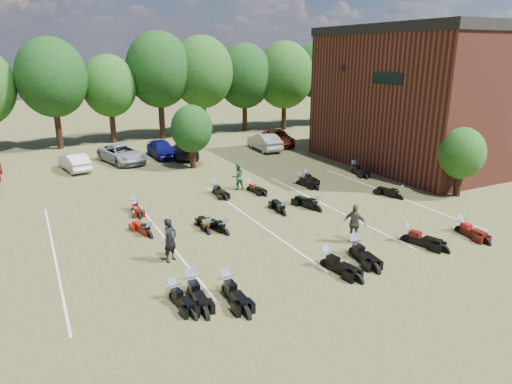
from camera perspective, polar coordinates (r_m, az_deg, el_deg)
ground at (r=24.00m, az=9.25°, el=-4.52°), size 160.00×160.00×0.00m
car_1 at (r=37.70m, az=-21.75°, el=3.50°), size 2.15×4.28×1.35m
car_2 at (r=39.13m, az=-16.38°, el=4.59°), size 3.65×5.74×1.48m
car_3 at (r=39.90m, az=-8.88°, el=5.27°), size 2.90×5.19×1.42m
car_4 at (r=40.36m, az=-11.71°, el=5.33°), size 1.86×4.48×1.52m
car_5 at (r=42.52m, az=1.08°, el=6.29°), size 1.92×4.80×1.55m
car_6 at (r=44.75m, az=2.82°, el=6.75°), size 3.73×5.67×1.45m
car_7 at (r=46.82m, az=9.66°, el=6.93°), size 3.11×4.98×1.35m
person_black at (r=20.13m, az=-10.69°, el=-5.94°), size 0.85×0.77×1.96m
person_green at (r=30.12m, az=-2.30°, el=1.91°), size 0.86×0.68×1.73m
person_grey at (r=22.18m, az=12.26°, el=-3.87°), size 0.98×1.21×1.93m
motorcycle_0 at (r=17.76m, az=-3.67°, el=-12.48°), size 0.81×2.44×1.36m
motorcycle_1 at (r=17.58m, az=-10.23°, el=-13.07°), size 0.97×2.14×1.15m
motorcycle_2 at (r=17.88m, az=-8.05°, el=-12.40°), size 0.90×2.46×1.35m
motorcycle_3 at (r=21.22m, az=12.11°, el=-7.67°), size 1.11×2.52×1.36m
motorcycle_4 at (r=19.93m, az=8.79°, el=-9.18°), size 1.16×2.47×1.32m
motorcycle_5 at (r=23.30m, az=18.35°, el=-5.89°), size 1.52×2.56×1.36m
motorcycle_6 at (r=25.48m, az=24.13°, el=-4.56°), size 0.96×2.33×1.26m
motorcycle_7 at (r=23.23m, az=-13.18°, el=-5.52°), size 1.21×2.26×1.20m
motorcycle_8 at (r=23.24m, az=-6.05°, el=-5.12°), size 0.87×2.13×1.15m
motorcycle_9 at (r=23.03m, az=-3.93°, el=-5.28°), size 1.29×2.34×1.24m
motorcycle_11 at (r=25.66m, az=3.46°, el=-2.88°), size 0.99×2.27×1.22m
motorcycle_12 at (r=26.45m, az=7.63°, el=-2.38°), size 1.31×2.57×1.37m
motorcycle_13 at (r=29.71m, az=17.40°, el=-0.84°), size 1.23×2.33×1.24m
motorcycle_14 at (r=27.36m, az=-14.95°, el=-2.16°), size 0.73×2.12×1.17m
motorcycle_16 at (r=29.63m, az=-5.12°, el=-0.15°), size 0.75×2.24×1.24m
motorcycle_17 at (r=30.07m, az=-0.79°, el=0.18°), size 1.03×2.13×1.14m
motorcycle_18 at (r=31.61m, az=5.47°, el=0.95°), size 1.06×2.27×1.22m
motorcycle_19 at (r=32.70m, az=6.25°, el=1.47°), size 0.78×2.06×1.12m
motorcycle_20 at (r=35.35m, az=12.17°, el=2.38°), size 1.19×2.47×1.32m
brick_building at (r=44.58m, az=26.29°, el=11.02°), size 25.40×15.20×10.70m
tree_line at (r=48.56m, az=-12.47°, el=13.84°), size 56.00×6.00×9.79m
young_tree_near_building at (r=31.05m, az=24.33°, el=4.43°), size 2.80×2.80×4.16m
young_tree_midfield at (r=35.73m, az=-8.05°, el=7.83°), size 3.20×3.20×4.70m
parking_lines at (r=24.92m, az=-0.43°, el=-3.45°), size 20.10×14.00×0.01m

